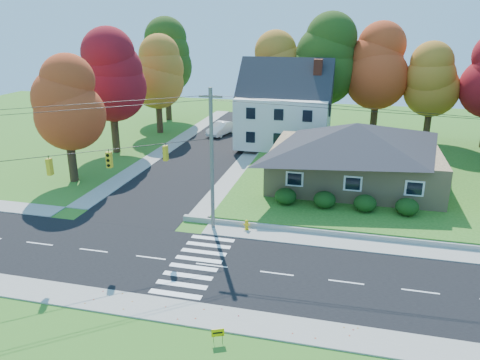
# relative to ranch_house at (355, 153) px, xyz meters

# --- Properties ---
(ground) EXTENTS (120.00, 120.00, 0.00)m
(ground) POSITION_rel_ranch_house_xyz_m (-8.00, -16.00, -3.27)
(ground) COLOR #3D7923
(road_main) EXTENTS (90.00, 8.00, 0.02)m
(road_main) POSITION_rel_ranch_house_xyz_m (-8.00, -16.00, -3.26)
(road_main) COLOR black
(road_main) RESTS_ON ground
(road_cross) EXTENTS (8.00, 44.00, 0.02)m
(road_cross) POSITION_rel_ranch_house_xyz_m (-16.00, 10.00, -3.25)
(road_cross) COLOR black
(road_cross) RESTS_ON ground
(sidewalk_north) EXTENTS (90.00, 2.00, 0.08)m
(sidewalk_north) POSITION_rel_ranch_house_xyz_m (-8.00, -11.00, -3.23)
(sidewalk_north) COLOR #9C9A90
(sidewalk_north) RESTS_ON ground
(sidewalk_south) EXTENTS (90.00, 2.00, 0.08)m
(sidewalk_south) POSITION_rel_ranch_house_xyz_m (-8.00, -21.00, -3.23)
(sidewalk_south) COLOR #9C9A90
(sidewalk_south) RESTS_ON ground
(lawn) EXTENTS (30.00, 30.00, 0.50)m
(lawn) POSITION_rel_ranch_house_xyz_m (5.00, 5.00, -3.02)
(lawn) COLOR #3D7923
(lawn) RESTS_ON ground
(ranch_house) EXTENTS (14.60, 10.60, 5.40)m
(ranch_house) POSITION_rel_ranch_house_xyz_m (0.00, 0.00, 0.00)
(ranch_house) COLOR tan
(ranch_house) RESTS_ON lawn
(colonial_house) EXTENTS (10.40, 8.40, 9.60)m
(colonial_house) POSITION_rel_ranch_house_xyz_m (-7.96, 12.00, 1.32)
(colonial_house) COLOR silver
(colonial_house) RESTS_ON lawn
(hedge_row) EXTENTS (10.70, 1.70, 1.27)m
(hedge_row) POSITION_rel_ranch_house_xyz_m (-0.50, -6.20, -2.13)
(hedge_row) COLOR #163A10
(hedge_row) RESTS_ON lawn
(traffic_infrastructure) EXTENTS (38.10, 10.66, 10.00)m
(traffic_infrastructure) POSITION_rel_ranch_house_xyz_m (-8.15, -14.65, 1.88)
(traffic_infrastructure) COLOR #666059
(traffic_infrastructure) RESTS_ON ground
(tree_lot_0) EXTENTS (6.72, 6.72, 12.51)m
(tree_lot_0) POSITION_rel_ranch_house_xyz_m (-10.00, 18.00, 5.04)
(tree_lot_0) COLOR #3F2A19
(tree_lot_0) RESTS_ON lawn
(tree_lot_1) EXTENTS (7.84, 7.84, 14.60)m
(tree_lot_1) POSITION_rel_ranch_house_xyz_m (-4.00, 17.00, 6.35)
(tree_lot_1) COLOR #3F2A19
(tree_lot_1) RESTS_ON lawn
(tree_lot_2) EXTENTS (7.28, 7.28, 13.56)m
(tree_lot_2) POSITION_rel_ranch_house_xyz_m (2.00, 18.00, 5.70)
(tree_lot_2) COLOR #3F2A19
(tree_lot_2) RESTS_ON lawn
(tree_lot_3) EXTENTS (6.16, 6.16, 11.47)m
(tree_lot_3) POSITION_rel_ranch_house_xyz_m (8.00, 17.00, 4.39)
(tree_lot_3) COLOR #3F2A19
(tree_lot_3) RESTS_ON lawn
(tree_west_0) EXTENTS (6.16, 6.16, 11.47)m
(tree_west_0) POSITION_rel_ranch_house_xyz_m (-25.00, -4.00, 3.89)
(tree_west_0) COLOR #3F2A19
(tree_west_0) RESTS_ON ground
(tree_west_1) EXTENTS (7.28, 7.28, 13.56)m
(tree_west_1) POSITION_rel_ranch_house_xyz_m (-26.00, 6.00, 5.20)
(tree_west_1) COLOR #3F2A19
(tree_west_1) RESTS_ON ground
(tree_west_2) EXTENTS (6.72, 6.72, 12.51)m
(tree_west_2) POSITION_rel_ranch_house_xyz_m (-25.00, 16.00, 4.54)
(tree_west_2) COLOR #3F2A19
(tree_west_2) RESTS_ON ground
(tree_west_3) EXTENTS (7.84, 7.84, 14.60)m
(tree_west_3) POSITION_rel_ranch_house_xyz_m (-27.00, 24.00, 5.85)
(tree_west_3) COLOR #3F2A19
(tree_west_3) RESTS_ON ground
(white_car) EXTENTS (2.91, 5.23, 1.63)m
(white_car) POSITION_rel_ranch_house_xyz_m (-16.82, 16.62, -2.43)
(white_car) COLOR white
(white_car) RESTS_ON road_cross
(fire_hydrant) EXTENTS (0.46, 0.36, 0.81)m
(fire_hydrant) POSITION_rel_ranch_house_xyz_m (-7.08, -10.61, -2.88)
(fire_hydrant) COLOR gold
(fire_hydrant) RESTS_ON ground
(yard_sign) EXTENTS (0.56, 0.27, 0.75)m
(yard_sign) POSITION_rel_ranch_house_xyz_m (-5.60, -22.77, -2.73)
(yard_sign) COLOR black
(yard_sign) RESTS_ON ground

